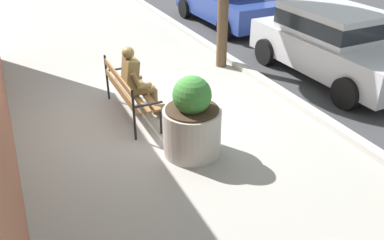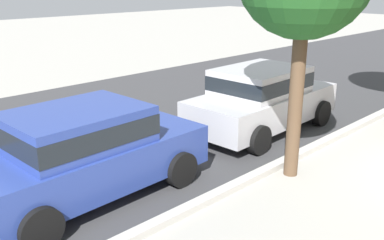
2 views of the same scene
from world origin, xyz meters
name	(u,v)px [view 1 (image 1 of 2)]	position (x,y,z in m)	size (l,w,h in m)	color
ground_plane	(146,116)	(0.00, 0.00, 0.00)	(80.00, 80.00, 0.00)	#9E9B93
curb_stone	(273,87)	(0.00, 2.90, 0.06)	(60.00, 0.20, 0.12)	#B2AFA8
park_bench	(127,90)	(-0.16, -0.28, 0.54)	(1.80, 0.53, 0.95)	brown
bronze_statue_seated	(139,82)	(-0.12, -0.06, 0.67)	(0.63, 0.77, 1.37)	brown
concrete_planter	(192,123)	(1.48, 0.27, 0.55)	(0.93, 0.93, 1.33)	#A8A399
parked_car_silver	(333,41)	(-0.09, 4.48, 0.84)	(4.14, 2.00, 1.56)	#B7B7BC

